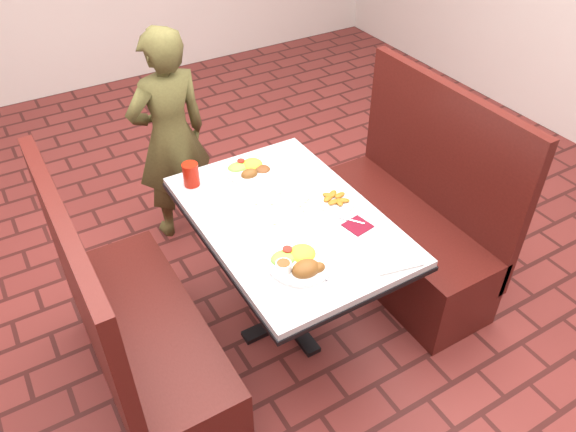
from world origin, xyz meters
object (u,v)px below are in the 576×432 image
object	(u,v)px
diner_person	(171,138)
far_dinner_plate	(250,167)
near_dinner_plate	(300,260)
plantain_plate	(336,200)
dining_table	(288,231)
booth_bench_left	(141,341)
booth_bench_right	(406,228)
red_tumbler	(191,174)

from	to	relation	value
diner_person	far_dinner_plate	xyz separation A→B (m)	(0.20, -0.65, 0.09)
near_dinner_plate	plantain_plate	world-z (taller)	near_dinner_plate
dining_table	diner_person	world-z (taller)	diner_person
booth_bench_left	far_dinner_plate	bearing A→B (deg)	27.71
booth_bench_right	dining_table	bearing A→B (deg)	180.00
booth_bench_right	near_dinner_plate	bearing A→B (deg)	-161.18
dining_table	far_dinner_plate	bearing A→B (deg)	87.18
booth_bench_right	diner_person	world-z (taller)	diner_person
plantain_plate	diner_person	bearing A→B (deg)	111.62
booth_bench_left	near_dinner_plate	bearing A→B (deg)	-25.25
plantain_plate	near_dinner_plate	bearing A→B (deg)	-142.88
booth_bench_left	diner_person	bearing A→B (deg)	60.18
booth_bench_left	booth_bench_right	size ratio (longest dim) A/B	1.00
dining_table	diner_person	distance (m)	1.09
booth_bench_right	near_dinner_plate	world-z (taller)	booth_bench_right
plantain_plate	dining_table	bearing A→B (deg)	174.67
dining_table	red_tumbler	world-z (taller)	red_tumbler
booth_bench_right	near_dinner_plate	distance (m)	1.08
far_dinner_plate	dining_table	bearing A→B (deg)	-92.82
dining_table	booth_bench_right	xyz separation A→B (m)	(0.80, 0.00, -0.32)
red_tumbler	booth_bench_left	bearing A→B (deg)	-137.01
far_dinner_plate	plantain_plate	bearing A→B (deg)	-62.53
dining_table	near_dinner_plate	distance (m)	0.36
far_dinner_plate	near_dinner_plate	bearing A→B (deg)	-101.33
plantain_plate	booth_bench_left	bearing A→B (deg)	178.70
dining_table	diner_person	bearing A→B (deg)	99.46
near_dinner_plate	plantain_plate	bearing A→B (deg)	37.12
dining_table	near_dinner_plate	bearing A→B (deg)	-112.11
diner_person	red_tumbler	size ratio (longest dim) A/B	11.06
dining_table	booth_bench_left	distance (m)	0.86
booth_bench_right	far_dinner_plate	bearing A→B (deg)	151.02
booth_bench_right	red_tumbler	bearing A→B (deg)	156.51
booth_bench_left	plantain_plate	distance (m)	1.14
near_dinner_plate	far_dinner_plate	world-z (taller)	near_dinner_plate
dining_table	booth_bench_right	world-z (taller)	booth_bench_right
booth_bench_left	near_dinner_plate	xyz separation A→B (m)	(0.67, -0.32, 0.45)
near_dinner_plate	diner_person	bearing A→B (deg)	92.11
dining_table	booth_bench_right	distance (m)	0.86
plantain_plate	red_tumbler	size ratio (longest dim) A/B	1.60
far_dinner_plate	red_tumbler	size ratio (longest dim) A/B	2.18
booth_bench_right	near_dinner_plate	xyz separation A→B (m)	(-0.93, -0.32, 0.45)
far_dinner_plate	plantain_plate	distance (m)	0.51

